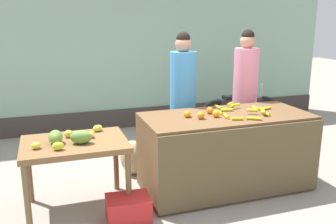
{
  "coord_description": "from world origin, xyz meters",
  "views": [
    {
      "loc": [
        -1.53,
        -3.77,
        2.03
      ],
      "look_at": [
        -0.21,
        0.15,
        0.96
      ],
      "focal_mm": 39.61,
      "sensor_mm": 36.0,
      "label": 1
    }
  ],
  "objects_px": {
    "vendor_woman_pink_shirt": "(245,96)",
    "produce_crate": "(128,209)",
    "vendor_woman_blue_shirt": "(183,102)",
    "parked_motorcycle": "(239,112)",
    "produce_sack": "(133,157)"
  },
  "relations": [
    {
      "from": "vendor_woman_pink_shirt",
      "to": "produce_crate",
      "type": "xyz_separation_m",
      "value": [
        -1.95,
        -1.14,
        -0.81
      ]
    },
    {
      "from": "produce_crate",
      "to": "produce_sack",
      "type": "xyz_separation_m",
      "value": [
        0.32,
        1.13,
        0.1
      ]
    },
    {
      "from": "vendor_woman_pink_shirt",
      "to": "parked_motorcycle",
      "type": "relative_size",
      "value": 1.17
    },
    {
      "from": "vendor_woman_pink_shirt",
      "to": "produce_crate",
      "type": "bearing_deg",
      "value": -149.78
    },
    {
      "from": "vendor_woman_blue_shirt",
      "to": "parked_motorcycle",
      "type": "relative_size",
      "value": 1.16
    },
    {
      "from": "vendor_woman_pink_shirt",
      "to": "produce_sack",
      "type": "xyz_separation_m",
      "value": [
        -1.63,
        -0.0,
        -0.71
      ]
    },
    {
      "from": "produce_crate",
      "to": "vendor_woman_blue_shirt",
      "type": "bearing_deg",
      "value": 47.73
    },
    {
      "from": "vendor_woman_pink_shirt",
      "to": "produce_crate",
      "type": "height_order",
      "value": "vendor_woman_pink_shirt"
    },
    {
      "from": "parked_motorcycle",
      "to": "produce_sack",
      "type": "bearing_deg",
      "value": -152.78
    },
    {
      "from": "vendor_woman_blue_shirt",
      "to": "parked_motorcycle",
      "type": "height_order",
      "value": "vendor_woman_blue_shirt"
    },
    {
      "from": "produce_crate",
      "to": "produce_sack",
      "type": "relative_size",
      "value": 0.96
    },
    {
      "from": "produce_sack",
      "to": "parked_motorcycle",
      "type": "bearing_deg",
      "value": 27.22
    },
    {
      "from": "parked_motorcycle",
      "to": "vendor_woman_blue_shirt",
      "type": "bearing_deg",
      "value": -142.65
    },
    {
      "from": "parked_motorcycle",
      "to": "produce_crate",
      "type": "xyz_separation_m",
      "value": [
        -2.52,
        -2.26,
        -0.27
      ]
    },
    {
      "from": "vendor_woman_blue_shirt",
      "to": "vendor_woman_pink_shirt",
      "type": "xyz_separation_m",
      "value": [
        0.95,
        0.03,
        0.01
      ]
    }
  ]
}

